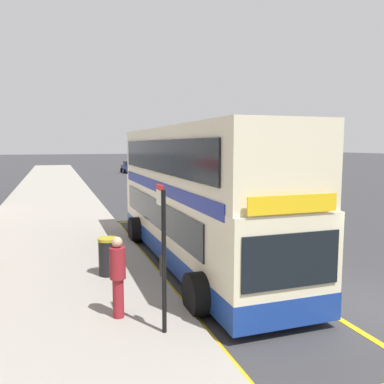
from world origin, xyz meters
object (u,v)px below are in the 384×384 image
(parked_car_white_kerbside, at_px, (208,184))
(pedestrian_waiting_near_sign, at_px, (118,274))
(parked_car_navy_distant, at_px, (130,167))
(bus_stop_sign, at_px, (163,248))
(litter_bin, at_px, (108,256))
(double_decker_bus, at_px, (194,199))

(parked_car_white_kerbside, distance_m, pedestrian_waiting_near_sign, 23.34)
(parked_car_white_kerbside, relative_size, parked_car_navy_distant, 1.00)
(bus_stop_sign, relative_size, parked_car_white_kerbside, 0.70)
(bus_stop_sign, height_order, litter_bin, bus_stop_sign)
(parked_car_navy_distant, relative_size, litter_bin, 3.90)
(pedestrian_waiting_near_sign, bearing_deg, bus_stop_sign, -50.73)
(bus_stop_sign, bearing_deg, double_decker_bus, 64.09)
(double_decker_bus, xyz_separation_m, parked_car_white_kerbside, (7.08, 17.05, -1.27))
(parked_car_navy_distant, distance_m, pedestrian_waiting_near_sign, 47.51)
(parked_car_white_kerbside, height_order, parked_car_navy_distant, same)
(parked_car_navy_distant, relative_size, pedestrian_waiting_near_sign, 2.36)
(parked_car_white_kerbside, xyz_separation_m, pedestrian_waiting_near_sign, (-10.20, -20.99, 0.31))
(pedestrian_waiting_near_sign, distance_m, litter_bin, 2.99)
(pedestrian_waiting_near_sign, xyz_separation_m, litter_bin, (0.17, 2.96, -0.43))
(bus_stop_sign, xyz_separation_m, parked_car_white_kerbside, (9.45, 21.92, -1.03))
(bus_stop_sign, relative_size, litter_bin, 2.72)
(double_decker_bus, height_order, pedestrian_waiting_near_sign, double_decker_bus)
(litter_bin, bearing_deg, parked_car_white_kerbside, 60.91)
(parked_car_white_kerbside, xyz_separation_m, parked_car_navy_distant, (-1.57, 25.73, 0.00))
(double_decker_bus, bearing_deg, parked_car_white_kerbside, 67.44)
(double_decker_bus, xyz_separation_m, parked_car_navy_distant, (5.51, 42.78, -1.27))
(parked_car_white_kerbside, height_order, pedestrian_waiting_near_sign, pedestrian_waiting_near_sign)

